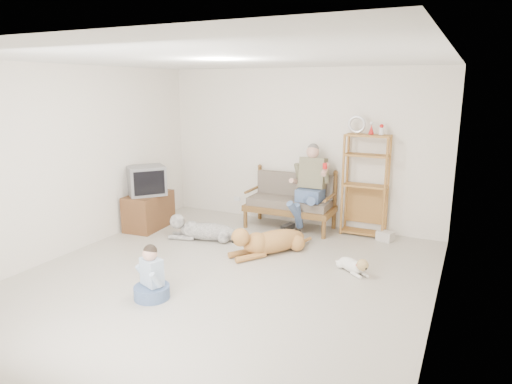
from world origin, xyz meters
The scene contains 17 objects.
floor centered at (0.00, 0.00, 0.00)m, with size 5.50×5.50×0.00m, color beige.
ceiling centered at (0.00, 0.00, 2.70)m, with size 5.50×5.50×0.00m, color white.
wall_back centered at (0.00, 2.75, 1.35)m, with size 5.00×5.00×0.00m, color silver.
wall_front centered at (0.00, -2.75, 1.35)m, with size 5.00×5.00×0.00m, color silver.
wall_left centered at (-2.50, 0.00, 1.35)m, with size 5.50×5.50×0.00m, color silver.
wall_right centered at (2.50, 0.00, 1.35)m, with size 5.50×5.50×0.00m, color silver.
loveseat centered at (-0.02, 2.42, 0.49)m, with size 1.51×0.72×0.95m.
man centered at (0.32, 2.19, 0.68)m, with size 0.56×0.80×1.30m.
etagere centered at (1.20, 2.55, 0.85)m, with size 0.73×0.32×1.95m.
book_stack centered at (1.59, 2.39, 0.08)m, with size 0.24×0.18×0.15m, color silver.
tv_stand centered at (-2.23, 1.32, 0.30)m, with size 0.57×0.94×0.60m.
crt_tv centered at (-2.19, 1.27, 0.85)m, with size 0.74×0.76×0.49m.
wall_outlet centered at (-1.25, 2.73, 0.30)m, with size 0.12×0.02×0.08m, color silver.
golden_retriever centered at (0.14, 1.07, 0.19)m, with size 0.92×1.33×0.46m.
shaggy_dog centered at (-1.07, 1.18, 0.16)m, with size 1.31×0.55×0.40m.
terrier centered at (1.46, 0.91, 0.10)m, with size 0.56×0.46×0.25m.
child centered at (-0.47, -0.82, 0.23)m, with size 0.41×0.41×0.65m.
Camera 1 is at (2.73, -4.69, 2.40)m, focal length 32.00 mm.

